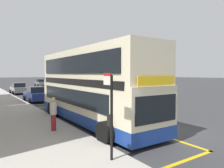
{
  "coord_description": "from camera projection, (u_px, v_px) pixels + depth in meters",
  "views": [
    {
      "loc": [
        -8.46,
        -7.31,
        3.01
      ],
      "look_at": [
        -1.23,
        3.51,
        2.34
      ],
      "focal_mm": 33.54,
      "sensor_mm": 36.0,
      "label": 1
    }
  ],
  "objects": [
    {
      "name": "ground_plane",
      "position": [
        30.0,
        90.0,
        37.49
      ],
      "size": [
        260.0,
        260.0,
        0.0
      ],
      "primitive_type": "plane",
      "color": "#333335"
    },
    {
      "name": "parked_car_grey_far",
      "position": [
        41.0,
        83.0,
        49.68
      ],
      "size": [
        2.09,
        4.2,
        1.62
      ],
      "rotation": [
        0.0,
        0.0,
        0.03
      ],
      "color": "slate",
      "rests_on": "ground"
    },
    {
      "name": "bus_bay_markings",
      "position": [
        89.0,
        121.0,
        13.13
      ],
      "size": [
        3.16,
        14.44,
        0.01
      ],
      "color": "gold",
      "rests_on": "ground"
    },
    {
      "name": "double_decker_bus",
      "position": [
        91.0,
        89.0,
        12.79
      ],
      "size": [
        3.25,
        11.06,
        4.4
      ],
      "color": "beige",
      "rests_on": "ground"
    },
    {
      "name": "pedestrian_waiting_near_sign",
      "position": [
        53.0,
        112.0,
        10.44
      ],
      "size": [
        0.34,
        0.34,
        1.68
      ],
      "color": "maroon",
      "rests_on": "pavement_near"
    },
    {
      "name": "bus_stop_sign",
      "position": [
        110.0,
        110.0,
        6.91
      ],
      "size": [
        0.09,
        0.51,
        2.88
      ],
      "color": "black",
      "rests_on": "pavement_near"
    },
    {
      "name": "parked_car_navy_ahead",
      "position": [
        36.0,
        94.0,
        22.08
      ],
      "size": [
        2.09,
        4.2,
        1.62
      ],
      "rotation": [
        0.0,
        0.0,
        -0.04
      ],
      "color": "navy",
      "rests_on": "ground"
    },
    {
      "name": "parked_car_grey_distant",
      "position": [
        19.0,
        89.0,
        30.49
      ],
      "size": [
        2.09,
        4.2,
        1.62
      ],
      "rotation": [
        0.0,
        0.0,
        3.12
      ],
      "color": "slate",
      "rests_on": "ground"
    }
  ]
}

